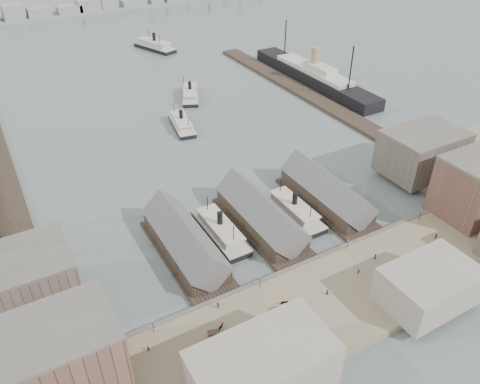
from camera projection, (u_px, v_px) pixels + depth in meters
ground at (291, 258)px, 137.30m from camera, size 900.00×900.00×0.00m
quay at (334, 300)px, 122.33m from camera, size 180.00×30.00×2.00m
seawall at (301, 266)px, 132.91m from camera, size 180.00×1.20×2.30m
east_wharf at (316, 99)px, 233.70m from camera, size 10.00×180.00×1.60m
ferry_shed_west at (185, 242)px, 136.18m from camera, size 14.00×42.00×12.60m
ferry_shed_center at (261, 216)px, 146.86m from camera, size 14.00×42.00×12.60m
ferry_shed_east at (326, 193)px, 157.53m from camera, size 14.00×42.00×12.60m
warehouse_west_front at (41, 369)px, 93.76m from camera, size 32.00×18.00×18.00m
warehouse_west_back at (20, 283)px, 116.48m from camera, size 26.00×20.00×14.00m
warehouse_east_back at (422, 153)px, 170.71m from camera, size 28.00×20.00×15.00m
street_bldg_center at (429, 285)px, 118.55m from camera, size 24.00×16.00×10.00m
street_bldg_west at (262, 368)px, 97.46m from camera, size 30.00×16.00×12.00m
lamp_post_far_w at (153, 324)px, 111.14m from camera, size 0.44×0.44×3.92m
lamp_post_near_w at (260, 280)px, 123.46m from camera, size 0.44×0.44×3.92m
lamp_post_near_e at (348, 243)px, 135.78m from camera, size 0.44×0.44×3.92m
lamp_post_far_e at (421, 213)px, 148.10m from camera, size 0.44×0.44×3.92m
far_shore at (50, 11)px, 374.92m from camera, size 500.00×40.00×15.72m
ferry_docked_west at (220, 230)px, 144.79m from camera, size 7.98×26.58×9.49m
ferry_docked_east at (294, 210)px, 153.58m from camera, size 7.85×26.15×9.34m
ferry_open_near at (182, 123)px, 208.00m from camera, size 11.71×25.74×8.86m
ferry_open_mid at (190, 94)px, 236.02m from camera, size 17.38×26.46×9.12m
ferry_open_far at (155, 45)px, 302.24m from camera, size 19.66×32.95×11.29m
ocean_steamer at (314, 75)px, 252.65m from camera, size 13.04×95.30×19.06m
tram at (477, 222)px, 145.38m from camera, size 3.01×11.16×3.96m
horse_cart_left at (219, 328)px, 112.47m from camera, size 4.89×2.53×1.72m
horse_cart_center at (283, 305)px, 118.67m from camera, size 4.94×2.95×1.62m
horse_cart_right at (407, 281)px, 125.87m from camera, size 4.68×3.44×1.46m
pedestrian_0 at (148, 349)px, 107.65m from camera, size 0.71×0.64×1.61m
pedestrian_1 at (199, 374)px, 102.14m from camera, size 0.69×0.86×1.69m
pedestrian_2 at (218, 306)px, 118.37m from camera, size 1.30×0.91×1.83m
pedestrian_3 at (301, 319)px, 114.69m from camera, size 1.16×0.86×1.83m
pedestrian_4 at (327, 292)px, 122.37m from camera, size 0.86×0.91×1.56m
pedestrian_5 at (359, 271)px, 128.69m from camera, size 0.70×0.55×1.77m
pedestrian_6 at (376, 257)px, 133.57m from camera, size 1.04×0.91×1.81m
pedestrian_7 at (401, 265)px, 130.66m from camera, size 1.31×1.22×1.77m
pedestrian_8 at (436, 236)px, 141.33m from camera, size 0.78×1.12×1.76m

